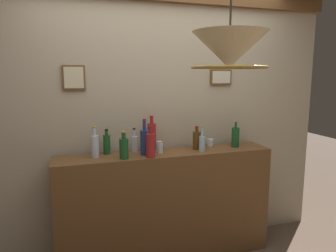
# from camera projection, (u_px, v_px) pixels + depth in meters

# --- Properties ---
(panelled_rear_partition) EXTENTS (3.49, 0.15, 2.72)m
(panelled_rear_partition) POSITION_uv_depth(u_px,v_px,m) (158.00, 106.00, 3.00)
(panelled_rear_partition) COLOR #BCAD8E
(panelled_rear_partition) RESTS_ON ground
(bar_shelf_unit) EXTENTS (1.98, 0.35, 1.02)m
(bar_shelf_unit) POSITION_uv_depth(u_px,v_px,m) (166.00, 206.00, 2.92)
(bar_shelf_unit) COLOR brown
(bar_shelf_unit) RESTS_ON ground
(liquor_bottle_bourbon) EXTENTS (0.06, 0.06, 0.24)m
(liquor_bottle_bourbon) POSITION_uv_depth(u_px,v_px,m) (202.00, 142.00, 2.86)
(liquor_bottle_bourbon) COLOR #A8CADB
(liquor_bottle_bourbon) RESTS_ON bar_shelf_unit
(liquor_bottle_sherry) EXTENTS (0.08, 0.08, 0.22)m
(liquor_bottle_sherry) POSITION_uv_depth(u_px,v_px,m) (197.00, 140.00, 2.94)
(liquor_bottle_sherry) COLOR brown
(liquor_bottle_sherry) RESTS_ON bar_shelf_unit
(liquor_bottle_rum) EXTENTS (0.07, 0.07, 0.32)m
(liquor_bottle_rum) POSITION_uv_depth(u_px,v_px,m) (144.00, 141.00, 2.73)
(liquor_bottle_rum) COLOR navy
(liquor_bottle_rum) RESTS_ON bar_shelf_unit
(liquor_bottle_tequila) EXTENTS (0.06, 0.06, 0.22)m
(liquor_bottle_tequila) POSITION_uv_depth(u_px,v_px,m) (134.00, 143.00, 2.86)
(liquor_bottle_tequila) COLOR silver
(liquor_bottle_tequila) RESTS_ON bar_shelf_unit
(liquor_bottle_mezcal) EXTENTS (0.08, 0.08, 0.28)m
(liquor_bottle_mezcal) POSITION_uv_depth(u_px,v_px,m) (150.00, 145.00, 2.64)
(liquor_bottle_mezcal) COLOR maroon
(liquor_bottle_mezcal) RESTS_ON bar_shelf_unit
(liquor_bottle_port) EXTENTS (0.08, 0.08, 0.32)m
(liquor_bottle_port) POSITION_uv_depth(u_px,v_px,m) (152.00, 136.00, 2.91)
(liquor_bottle_port) COLOR #A72026
(liquor_bottle_port) RESTS_ON bar_shelf_unit
(liquor_bottle_vodka) EXTENTS (0.08, 0.08, 0.23)m
(liquor_bottle_vodka) POSITION_uv_depth(u_px,v_px,m) (124.00, 148.00, 2.60)
(liquor_bottle_vodka) COLOR #194D21
(liquor_bottle_vodka) RESTS_ON bar_shelf_unit
(liquor_bottle_rye) EXTENTS (0.07, 0.07, 0.27)m
(liquor_bottle_rye) POSITION_uv_depth(u_px,v_px,m) (95.00, 145.00, 2.64)
(liquor_bottle_rye) COLOR silver
(liquor_bottle_rye) RESTS_ON bar_shelf_unit
(liquor_bottle_whiskey) EXTENTS (0.07, 0.07, 0.26)m
(liquor_bottle_whiskey) POSITION_uv_depth(u_px,v_px,m) (235.00, 137.00, 3.04)
(liquor_bottle_whiskey) COLOR #175025
(liquor_bottle_whiskey) RESTS_ON bar_shelf_unit
(liquor_bottle_scotch) EXTENTS (0.06, 0.06, 0.22)m
(liquor_bottle_scotch) POSITION_uv_depth(u_px,v_px,m) (107.00, 144.00, 2.77)
(liquor_bottle_scotch) COLOR #1B5120
(liquor_bottle_scotch) RESTS_ON bar_shelf_unit
(glass_tumbler_rocks) EXTENTS (0.06, 0.06, 0.07)m
(glass_tumbler_rocks) POSITION_uv_depth(u_px,v_px,m) (210.00, 142.00, 3.08)
(glass_tumbler_rocks) COLOR silver
(glass_tumbler_rocks) RESTS_ON bar_shelf_unit
(glass_tumbler_highball) EXTENTS (0.06, 0.06, 0.11)m
(glass_tumbler_highball) POSITION_uv_depth(u_px,v_px,m) (160.00, 147.00, 2.81)
(glass_tumbler_highball) COLOR silver
(glass_tumbler_highball) RESTS_ON bar_shelf_unit
(pendant_lamp) EXTENTS (0.44, 0.44, 0.65)m
(pendant_lamp) POSITION_uv_depth(u_px,v_px,m) (229.00, 51.00, 1.79)
(pendant_lamp) COLOR beige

